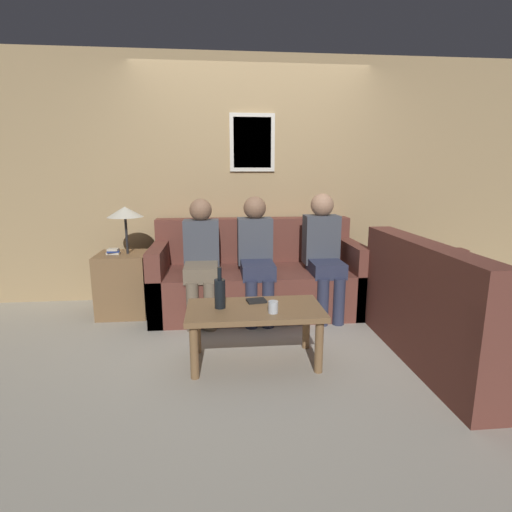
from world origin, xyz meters
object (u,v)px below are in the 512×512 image
person_left (201,254)px  person_right (324,249)px  couch_main (256,279)px  coffee_table (255,316)px  wine_bottle (220,293)px  couch_side (457,320)px  person_middle (256,252)px  drinking_glass (273,307)px

person_left → person_right: person_right is taller
couch_main → person_left: (-0.55, -0.20, 0.32)m
couch_main → person_left: bearing=-159.9°
coffee_table → wine_bottle: size_ratio=3.25×
couch_side → wine_bottle: bearing=85.9°
coffee_table → couch_side: bearing=-4.0°
wine_bottle → person_right: bearing=43.1°
person_middle → couch_main: bearing=83.3°
person_right → couch_main: bearing=162.5°
couch_main → coffee_table: bearing=-96.3°
couch_main → person_middle: 0.37m
wine_bottle → couch_side: bearing=-4.1°
couch_side → person_left: size_ratio=1.44×
couch_side → wine_bottle: (-1.77, 0.13, 0.23)m
couch_side → wine_bottle: size_ratio=5.41×
couch_main → couch_side: (1.38, -1.29, 0.00)m
person_left → wine_bottle: bearing=-80.3°
coffee_table → person_right: bearing=51.8°
wine_bottle → drinking_glass: 0.40m
person_left → person_middle: size_ratio=0.99×
person_left → drinking_glass: bearing=-64.2°
couch_side → person_left: (-1.93, 1.09, 0.31)m
drinking_glass → person_left: (-0.53, 1.10, 0.16)m
couch_main → person_middle: (-0.02, -0.17, 0.32)m
drinking_glass → person_middle: size_ratio=0.07×
couch_main → drinking_glass: bearing=-90.5°
person_middle → person_right: size_ratio=0.98×
couch_side → person_right: bearing=34.3°
drinking_glass → person_middle: (-0.01, 1.13, 0.17)m
person_right → drinking_glass: bearing=-120.7°
wine_bottle → person_left: size_ratio=0.27×
coffee_table → person_left: bearing=112.9°
person_right → person_left: bearing=179.9°
couch_side → person_left: bearing=60.6°
person_middle → person_right: person_right is taller
wine_bottle → person_right: size_ratio=0.26×
drinking_glass → person_left: size_ratio=0.07×
couch_side → drinking_glass: (-1.39, -0.02, 0.16)m
coffee_table → wine_bottle: bearing=174.9°
drinking_glass → person_middle: bearing=90.4°
couch_side → drinking_glass: couch_side is taller
couch_side → drinking_glass: 1.40m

